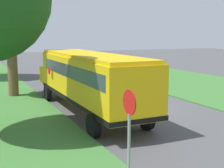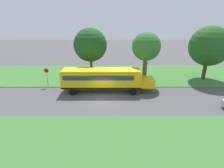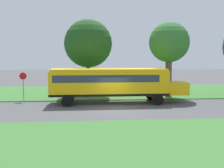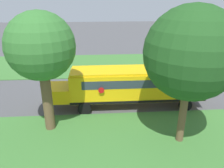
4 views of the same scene
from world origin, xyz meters
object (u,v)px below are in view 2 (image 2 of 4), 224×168
stop_sign (47,75)px  oak_tree_far_end (209,46)px  oak_tree_beside_bus (90,46)px  oak_tree_roadside_mid (147,47)px  school_bus (103,78)px

stop_sign → oak_tree_far_end: bearing=97.2°
stop_sign → oak_tree_beside_bus: bearing=115.1°
oak_tree_beside_bus → stop_sign: oak_tree_beside_bus is taller
oak_tree_roadside_mid → oak_tree_far_end: 10.39m
oak_tree_far_end → oak_tree_roadside_mid: bearing=-78.5°
oak_tree_roadside_mid → oak_tree_far_end: oak_tree_far_end is taller
oak_tree_beside_bus → oak_tree_far_end: size_ratio=0.96×
oak_tree_far_end → stop_sign: 25.23m
oak_tree_far_end → oak_tree_beside_bus: bearing=-89.2°
oak_tree_far_end → stop_sign: size_ratio=3.11×
school_bus → oak_tree_beside_bus: oak_tree_beside_bus is taller
school_bus → oak_tree_roadside_mid: (-3.04, 6.20, 3.74)m
school_bus → oak_tree_far_end: 17.50m
oak_tree_beside_bus → stop_sign: 7.78m
oak_tree_beside_bus → stop_sign: bearing=-64.9°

